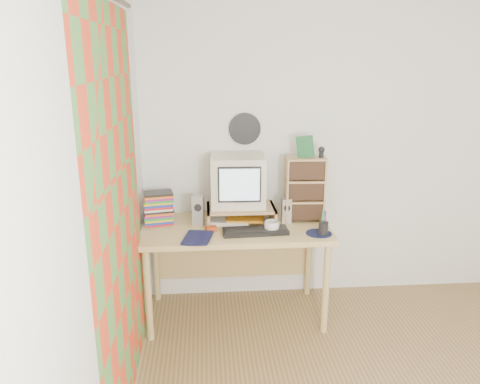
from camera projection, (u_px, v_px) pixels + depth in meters
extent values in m
plane|color=white|center=(358.00, 149.00, 3.81)|extent=(3.50, 0.00, 3.50)
plane|color=white|center=(89.00, 235.00, 2.00)|extent=(0.00, 3.50, 3.50)
plane|color=red|center=(120.00, 219.00, 2.49)|extent=(0.00, 2.20, 2.20)
cylinder|color=black|center=(245.00, 129.00, 3.67)|extent=(0.25, 0.02, 0.25)
cube|color=tan|center=(235.00, 229.00, 3.52)|extent=(1.40, 0.70, 0.04)
cube|color=tan|center=(233.00, 254.00, 3.94)|extent=(1.33, 0.02, 0.41)
cylinder|color=tan|center=(148.00, 295.00, 3.31)|extent=(0.05, 0.05, 0.71)
cylinder|color=tan|center=(326.00, 289.00, 3.40)|extent=(0.05, 0.05, 0.71)
cylinder|color=tan|center=(156.00, 261.00, 3.86)|extent=(0.05, 0.05, 0.71)
cylinder|color=tan|center=(309.00, 256.00, 3.96)|extent=(0.05, 0.05, 0.71)
cube|color=tan|center=(208.00, 215.00, 3.58)|extent=(0.02, 0.30, 0.12)
cube|color=tan|center=(273.00, 213.00, 3.62)|extent=(0.02, 0.30, 0.12)
cube|color=tan|center=(241.00, 208.00, 3.59)|extent=(0.52, 0.30, 0.02)
cube|color=beige|center=(238.00, 181.00, 3.58)|extent=(0.42, 0.42, 0.39)
cube|color=#9E9EA3|center=(198.00, 210.00, 3.54)|extent=(0.09, 0.09, 0.22)
cube|color=#9E9EA3|center=(286.00, 210.00, 3.58)|extent=(0.07, 0.07, 0.19)
cube|color=black|center=(255.00, 231.00, 3.38)|extent=(0.48, 0.18, 0.03)
cube|color=tan|center=(305.00, 189.00, 3.58)|extent=(0.31, 0.17, 0.50)
imported|color=silver|center=(272.00, 227.00, 3.38)|extent=(0.12, 0.12, 0.09)
imported|color=#0F1238|center=(185.00, 236.00, 3.27)|extent=(0.26, 0.21, 0.05)
cylinder|color=#0F1632|center=(319.00, 233.00, 3.37)|extent=(0.22, 0.22, 0.00)
cube|color=#AC3912|center=(211.00, 229.00, 3.41)|extent=(0.09, 0.06, 0.04)
cube|color=#18552C|center=(305.00, 147.00, 3.48)|extent=(0.13, 0.05, 0.16)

